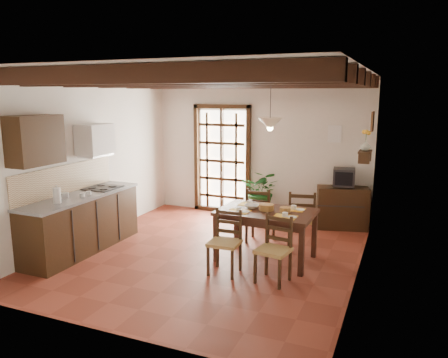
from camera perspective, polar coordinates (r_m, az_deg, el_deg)
The scene contains 25 objects.
ground_plane at distance 7.00m, azimuth -2.05°, elevation -9.81°, with size 5.00×5.00×0.00m, color maroon.
room_shell at distance 6.57m, azimuth -2.16°, elevation 5.15°, with size 4.52×5.02×2.81m.
ceiling_beams at distance 6.54m, azimuth -2.21°, elevation 12.79°, with size 4.50×4.34×0.20m.
french_door at distance 9.20m, azimuth -0.26°, elevation 2.83°, with size 1.26×0.11×2.32m.
kitchen_counter at distance 7.39m, azimuth -18.06°, elevation -5.35°, with size 0.64×2.25×1.38m.
upper_cabinet at distance 6.72m, azimuth -23.42°, elevation 4.67°, with size 0.35×0.80×0.70m, color black.
range_hood at distance 7.63m, azimuth -16.49°, elevation 4.91°, with size 0.38×0.60×0.54m.
counter_items at distance 7.34m, azimuth -17.83°, elevation -1.53°, with size 0.50×1.43×0.25m.
dining_table at distance 6.62m, azimuth 5.55°, elevation -4.94°, with size 1.45×0.96×0.77m.
chair_near_left at distance 6.22m, azimuth 0.11°, elevation -9.73°, with size 0.42×0.41×0.90m.
chair_near_right at distance 5.99m, azimuth 6.46°, elevation -10.69°, with size 0.47×0.46×0.90m.
chair_far_left at distance 7.50m, azimuth 4.74°, elevation -5.99°, with size 0.45×0.43×0.95m.
chair_far_right at distance 7.30m, azimuth 10.05°, elevation -6.56°, with size 0.53×0.51×0.97m.
table_setting at distance 6.58m, azimuth 5.57°, elevation -3.70°, with size 1.04×0.69×0.10m.
table_bowl at distance 6.72m, azimuth 3.66°, elevation -3.56°, with size 0.22×0.22×0.05m, color white.
sideboard at distance 8.48m, azimuth 15.20°, elevation -3.65°, with size 0.93×0.42×0.79m, color black.
crt_tv at distance 8.35m, azimuth 15.39°, elevation 0.23°, with size 0.42×0.40×0.33m.
fuse_box at distance 8.54m, azimuth 14.27°, elevation 5.74°, with size 0.25×0.03×0.32m, color white.
plant_pot at distance 8.80m, azimuth 4.93°, elevation -4.69°, with size 0.38×0.38×0.23m, color maroon.
potted_plant at distance 8.69m, azimuth 4.98°, elevation -1.76°, with size 1.97×1.69×2.19m, color #144C19.
wall_shelf at distance 7.62m, azimuth 17.94°, elevation 3.13°, with size 0.20×0.42×0.20m.
shelf_vase at distance 7.61m, azimuth 18.01°, elevation 4.16°, with size 0.15×0.15×0.15m, color #B2BFB2.
shelf_flowers at distance 7.59m, azimuth 18.10°, elevation 5.72°, with size 0.14×0.14×0.36m.
framed_picture at distance 7.57m, azimuth 18.82°, elevation 7.13°, with size 0.03×0.32×0.32m.
pendant_lamp at distance 6.47m, azimuth 6.04°, elevation 7.34°, with size 0.36×0.36×0.84m.
Camera 1 is at (2.75, -5.94, 2.49)m, focal length 35.00 mm.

